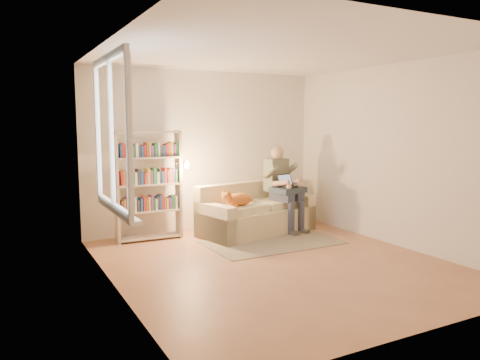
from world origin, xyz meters
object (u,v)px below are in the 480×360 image
cat (238,199)px  sofa (255,215)px  laptop (287,184)px  person (282,184)px  bookshelf (149,180)px

cat → sofa: bearing=14.7°
laptop → sofa: bearing=148.1°
cat → laptop: bearing=-9.5°
person → laptop: size_ratio=3.99×
sofa → person: size_ratio=1.46×
laptop → bookshelf: (-2.12, 0.51, 0.13)m
bookshelf → laptop: bearing=-11.8°
person → bookshelf: (-2.12, 0.39, 0.14)m
laptop → person: bearing=81.6°
person → cat: size_ratio=2.11×
person → bookshelf: bearing=157.6°
laptop → bookshelf: bearing=154.5°
laptop → bookshelf: size_ratio=0.21×
cat → laptop: 0.92m
sofa → bookshelf: bookshelf is taller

